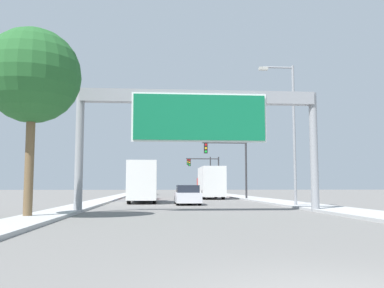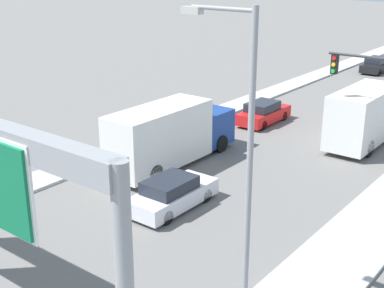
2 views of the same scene
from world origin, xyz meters
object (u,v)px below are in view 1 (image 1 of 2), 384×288
Objects in this scene: traffic_light_near_intersection at (232,159)px; street_lamp_right at (290,124)px; traffic_light_mid_block at (208,169)px; car_near_center at (146,192)px; car_mid_left at (200,191)px; sign_gantry at (199,115)px; car_far_center at (150,190)px; palm_tree_foreground at (33,76)px; truck_box_secondary at (210,183)px; traffic_light_far_intersection at (203,169)px; truck_box_primary at (143,182)px; car_far_right at (187,195)px.

street_lamp_right is at bearing -85.13° from traffic_light_near_intersection.
traffic_light_mid_block is at bearing 90.38° from traffic_light_near_intersection.
car_near_center is 0.93× the size of car_mid_left.
car_far_center is at bearing 94.46° from sign_gantry.
sign_gantry is 8.88m from palm_tree_foreground.
car_far_center is 41.73m from street_lamp_right.
car_near_center is 9.95m from traffic_light_near_intersection.
traffic_light_near_intersection is 0.64× the size of street_lamp_right.
car_near_center is 0.52× the size of truck_box_secondary.
traffic_light_near_intersection is 1.07× the size of traffic_light_mid_block.
car_far_center is 0.56× the size of palm_tree_foreground.
traffic_light_near_intersection is at bearing -90.25° from traffic_light_far_intersection.
traffic_light_mid_block reaches higher than truck_box_secondary.
truck_box_primary is at bearing -90.00° from car_far_center.
palm_tree_foreground is at bearing -105.63° from car_mid_left.
truck_box_secondary is at bearing -90.00° from car_mid_left.
traffic_light_mid_block is at bearing 72.03° from truck_box_primary.
traffic_light_far_intersection is at bearing 91.49° from street_lamp_right.
traffic_light_mid_block is (8.64, -4.80, 3.22)m from car_far_center.
car_near_center is 28.38m from palm_tree_foreground.
truck_box_primary is 13.89m from street_lamp_right.
car_near_center is at bearing -177.08° from truck_box_secondary.
car_mid_left is 1.01× the size of car_far_center.
traffic_light_near_intersection is (8.78, 6.65, 2.43)m from truck_box_primary.
car_far_right is at bearing -116.37° from traffic_light_near_intersection.
car_far_right is 35.62m from car_far_center.
truck_box_primary is 11.28m from traffic_light_near_intersection.
car_near_center is 0.77× the size of traffic_light_mid_block.
car_far_center is at bearing 108.22° from truck_box_secondary.
traffic_light_far_intersection reaches higher than car_far_right.
traffic_light_far_intersection is (5.41, 40.65, 3.60)m from car_far_right.
car_far_right is at bearing -97.51° from car_mid_left.
truck_box_primary is 12.36m from truck_box_secondary.
truck_box_primary is 1.04× the size of palm_tree_foreground.
sign_gantry is at bearing -144.34° from street_lamp_right.
truck_box_primary is (-7.00, -22.55, 1.03)m from car_mid_left.
palm_tree_foreground is at bearing -151.50° from sign_gantry.
traffic_light_far_intersection is (8.91, 36.65, 2.58)m from truck_box_primary.
car_near_center is at bearing 98.54° from sign_gantry.
sign_gantry is 45.29m from car_far_center.
truck_box_secondary reaches higher than truck_box_primary.
truck_box_secondary is 1.32× the size of traffic_light_far_intersection.
palm_tree_foreground reaches higher than car_near_center.
traffic_light_far_intersection is (1.91, 14.10, 3.61)m from car_mid_left.
car_far_right is 0.79× the size of traffic_light_mid_block.
sign_gantry is 10.52m from car_far_right.
street_lamp_right reaches higher than palm_tree_foreground.
traffic_light_far_intersection is at bearing 30.25° from car_far_center.
traffic_light_far_intersection reaches higher than car_mid_left.
truck_box_primary reaches higher than car_near_center.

